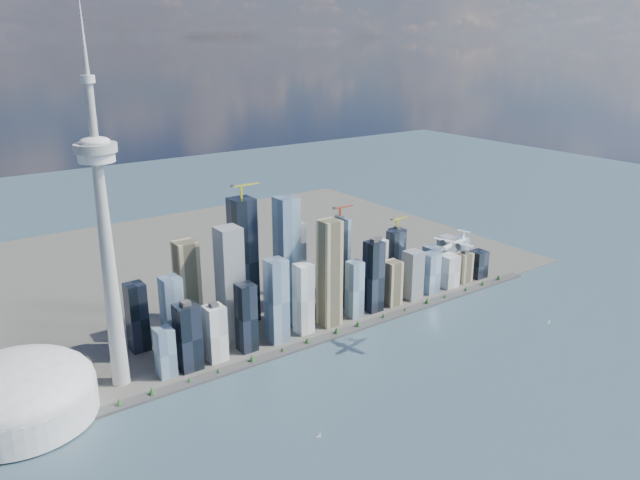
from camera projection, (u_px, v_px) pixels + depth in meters
ground at (413, 413)px, 859.25m from camera, size 4000.00×4000.00×0.00m
seawall at (309, 343)px, 1051.65m from camera, size 1100.00×22.00×4.00m
land at (195, 268)px, 1399.24m from camera, size 1400.00×900.00×3.00m
shoreline_trees at (309, 340)px, 1049.55m from camera, size 960.53×7.20×8.80m
skyscraper_cluster at (309, 278)px, 1128.07m from camera, size 736.00×142.00×253.71m
needle_tower at (105, 234)px, 859.09m from camera, size 56.00×56.00×550.50m
dome_stadium at (18, 394)px, 834.41m from camera, size 200.00×200.00×86.00m
airplane at (454, 243)px, 993.72m from camera, size 78.04×69.47×19.16m
sailboat_west at (319, 435)px, 807.69m from camera, size 6.97×4.36×10.00m
sailboat_east at (549, 322)px, 1130.65m from camera, size 6.34×2.04×8.78m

